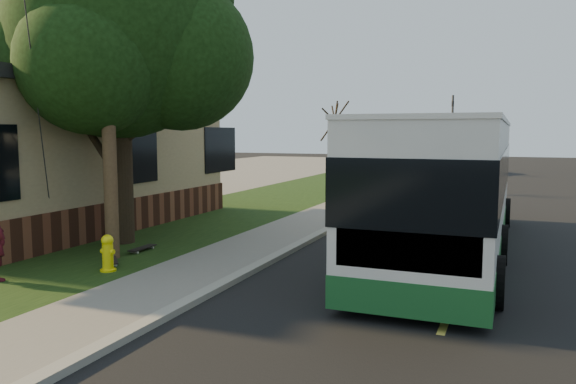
% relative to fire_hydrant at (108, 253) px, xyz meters
% --- Properties ---
extents(ground, '(120.00, 120.00, 0.00)m').
position_rel_fire_hydrant_xyz_m(ground, '(2.60, 0.00, -0.43)').
color(ground, black).
rests_on(ground, ground).
extents(road, '(8.00, 80.00, 0.01)m').
position_rel_fire_hydrant_xyz_m(road, '(6.60, 10.00, -0.43)').
color(road, black).
rests_on(road, ground).
extents(curb, '(0.25, 80.00, 0.12)m').
position_rel_fire_hydrant_xyz_m(curb, '(2.60, 10.00, -0.37)').
color(curb, gray).
rests_on(curb, ground).
extents(sidewalk, '(2.00, 80.00, 0.08)m').
position_rel_fire_hydrant_xyz_m(sidewalk, '(1.60, 10.00, -0.39)').
color(sidewalk, slate).
rests_on(sidewalk, ground).
extents(grass_verge, '(5.00, 80.00, 0.07)m').
position_rel_fire_hydrant_xyz_m(grass_verge, '(-1.90, 10.00, -0.40)').
color(grass_verge, black).
rests_on(grass_verge, ground).
extents(building_lot, '(15.00, 80.00, 0.04)m').
position_rel_fire_hydrant_xyz_m(building_lot, '(-11.90, 10.00, -0.41)').
color(building_lot, slate).
rests_on(building_lot, ground).
extents(fire_hydrant, '(0.32, 0.32, 0.74)m').
position_rel_fire_hydrant_xyz_m(fire_hydrant, '(0.00, 0.00, 0.00)').
color(fire_hydrant, yellow).
rests_on(fire_hydrant, grass_verge).
extents(utility_pole, '(2.86, 3.21, 9.07)m').
position_rel_fire_hydrant_xyz_m(utility_pole, '(-0.71, 0.99, 4.20)').
color(utility_pole, '#473321').
rests_on(utility_pole, ground).
extents(leafy_tree, '(6.30, 6.00, 7.80)m').
position_rel_fire_hydrant_xyz_m(leafy_tree, '(-1.57, 2.65, 4.73)').
color(leafy_tree, black).
rests_on(leafy_tree, grass_verge).
extents(bare_tree_near, '(1.38, 1.21, 4.31)m').
position_rel_fire_hydrant_xyz_m(bare_tree_near, '(-0.90, 18.00, 1.72)').
color(bare_tree_near, black).
rests_on(bare_tree_near, grass_verge).
extents(bare_tree_far, '(1.38, 1.21, 4.03)m').
position_rel_fire_hydrant_xyz_m(bare_tree_far, '(-0.40, 30.00, 1.57)').
color(bare_tree_far, black).
rests_on(bare_tree_far, grass_verge).
extents(traffic_signal, '(0.18, 0.22, 5.50)m').
position_rel_fire_hydrant_xyz_m(traffic_signal, '(3.10, 34.00, 2.73)').
color(traffic_signal, '#2D2D30').
rests_on(traffic_signal, ground).
extents(transit_bus, '(2.64, 11.46, 3.10)m').
position_rel_fire_hydrant_xyz_m(transit_bus, '(6.08, 4.77, 1.22)').
color(transit_bus, silver).
rests_on(transit_bus, ground).
extents(skateboard_main, '(0.23, 0.87, 0.08)m').
position_rel_fire_hydrant_xyz_m(skateboard_main, '(-0.54, 1.85, -0.30)').
color(skateboard_main, black).
rests_on(skateboard_main, grass_verge).
extents(skateboard_spare, '(0.73, 0.76, 0.08)m').
position_rel_fire_hydrant_xyz_m(skateboard_spare, '(-0.39, 0.58, -0.30)').
color(skateboard_spare, black).
rests_on(skateboard_spare, grass_verge).
extents(distant_car, '(2.05, 4.28, 1.41)m').
position_rel_fire_hydrant_xyz_m(distant_car, '(4.75, 31.26, 0.27)').
color(distant_car, black).
rests_on(distant_car, ground).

